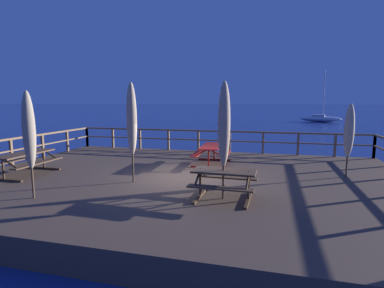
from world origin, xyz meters
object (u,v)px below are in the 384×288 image
Objects in this scene: patio_umbrella_short_mid at (132,119)px; sailboat_distant at (320,119)px; patio_umbrella_tall_mid_right at (29,131)px; picnic_table_front_left at (224,178)px; picnic_table_back_left at (25,159)px; patio_umbrella_short_front at (349,131)px; picnic_table_back_right at (212,150)px; patio_umbrella_tall_back_left at (224,125)px.

patio_umbrella_short_mid is 43.47m from sailboat_distant.
patio_umbrella_tall_mid_right is 0.37× the size of sailboat_distant.
picnic_table_front_left is 0.78× the size of picnic_table_back_left.
picnic_table_back_right is at bearing 168.26° from patio_umbrella_short_front.
picnic_table_back_right is at bearing 104.72° from patio_umbrella_tall_back_left.
patio_umbrella_short_mid reaches higher than picnic_table_back_left.
patio_umbrella_short_front is (3.68, 3.32, -0.37)m from patio_umbrella_tall_back_left.
patio_umbrella_tall_back_left is 1.23× the size of patio_umbrella_short_front.
patio_umbrella_short_front is at bearing 12.59° from picnic_table_back_left.
picnic_table_front_left is 4.47m from picnic_table_back_right.
picnic_table_back_right is at bearing 61.10° from patio_umbrella_short_mid.
patio_umbrella_tall_mid_right reaches higher than picnic_table_front_left.
sailboat_distant is at bearing 69.46° from picnic_table_back_left.
patio_umbrella_short_mid reaches higher than patio_umbrella_short_front.
picnic_table_back_left is at bearing 172.67° from patio_umbrella_tall_back_left.
picnic_table_back_right is at bearing -104.19° from sailboat_distant.
picnic_table_back_right is 0.26× the size of sailboat_distant.
patio_umbrella_short_mid is (-1.87, -3.39, 1.43)m from picnic_table_back_right.
picnic_table_front_left is at bearing -7.24° from picnic_table_back_left.
patio_umbrella_tall_mid_right is (-1.86, -2.14, -0.20)m from patio_umbrella_short_mid.
patio_umbrella_short_front is 39.79m from sailboat_distant.
sailboat_distant reaches higher than patio_umbrella_tall_mid_right.
sailboat_distant reaches higher than picnic_table_front_left.
patio_umbrella_tall_back_left is at bearing -17.19° from patio_umbrella_short_mid.
picnic_table_back_left is (-5.97, -3.41, 0.01)m from picnic_table_back_right.
sailboat_distant is (15.69, 41.86, -0.70)m from picnic_table_back_left.
patio_umbrella_tall_back_left reaches higher than patio_umbrella_short_front.
patio_umbrella_tall_mid_right is 9.68m from patio_umbrella_short_front.
patio_umbrella_tall_mid_right reaches higher than patio_umbrella_short_front.
patio_umbrella_tall_mid_right is 1.14× the size of patio_umbrella_short_front.
patio_umbrella_short_mid reaches higher than picnic_table_back_right.
patio_umbrella_tall_back_left is at bearing -7.33° from picnic_table_back_left.
patio_umbrella_tall_back_left is at bearing -75.28° from picnic_table_back_right.
sailboat_distant reaches higher than picnic_table_back_right.
patio_umbrella_tall_mid_right is at bearing -107.01° from sailboat_distant.
picnic_table_front_left is 0.54× the size of patio_umbrella_short_mid.
picnic_table_back_left is 0.71× the size of patio_umbrella_tall_back_left.
patio_umbrella_short_front is (3.66, 3.31, 1.02)m from picnic_table_front_left.
patio_umbrella_tall_mid_right is at bearing -43.51° from picnic_table_back_left.
patio_umbrella_short_mid is (4.10, 0.02, 1.43)m from picnic_table_back_left.
picnic_table_front_left and picnic_table_back_left have the same top height.
patio_umbrella_tall_mid_right is at bearing -124.00° from picnic_table_back_right.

